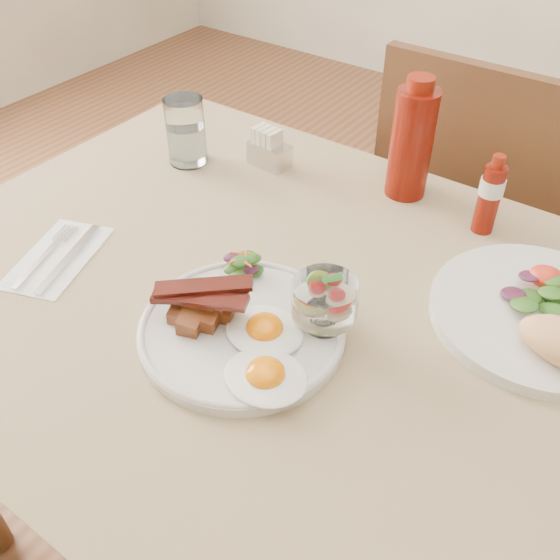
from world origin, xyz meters
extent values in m
cylinder|color=#512D19|center=(-0.59, 0.36, 0.35)|extent=(0.06, 0.06, 0.71)
cube|color=#512D19|center=(0.00, 0.00, 0.73)|extent=(1.30, 0.85, 0.04)
cube|color=#918059|center=(0.00, 0.00, 0.75)|extent=(1.33, 0.88, 0.00)
cylinder|color=#512D19|center=(-0.18, 0.57, 0.23)|extent=(0.04, 0.04, 0.45)
cylinder|color=#512D19|center=(0.18, 0.57, 0.23)|extent=(0.04, 0.04, 0.45)
cylinder|color=#512D19|center=(-0.18, 0.93, 0.23)|extent=(0.04, 0.04, 0.45)
cylinder|color=#512D19|center=(0.18, 0.93, 0.23)|extent=(0.04, 0.04, 0.45)
cube|color=#512D19|center=(0.00, 0.75, 0.47)|extent=(0.42, 0.42, 0.03)
cube|color=#512D19|center=(0.00, 0.55, 0.70)|extent=(0.42, 0.03, 0.46)
cylinder|color=silver|center=(-0.07, -0.10, 0.76)|extent=(0.28, 0.28, 0.02)
ellipsoid|color=white|center=(0.01, -0.15, 0.77)|extent=(0.13, 0.12, 0.01)
ellipsoid|color=orange|center=(0.01, -0.15, 0.78)|extent=(0.05, 0.05, 0.03)
ellipsoid|color=white|center=(-0.04, -0.09, 0.77)|extent=(0.13, 0.12, 0.01)
ellipsoid|color=orange|center=(-0.04, -0.09, 0.78)|extent=(0.05, 0.05, 0.03)
cube|color=brown|center=(-0.13, -0.11, 0.78)|extent=(0.03, 0.03, 0.03)
cube|color=brown|center=(-0.10, -0.13, 0.78)|extent=(0.03, 0.03, 0.03)
cube|color=brown|center=(-0.14, -0.14, 0.78)|extent=(0.03, 0.03, 0.02)
cube|color=brown|center=(-0.10, -0.10, 0.78)|extent=(0.03, 0.03, 0.03)
cube|color=brown|center=(-0.12, -0.14, 0.78)|extent=(0.03, 0.03, 0.03)
cube|color=brown|center=(-0.15, -0.11, 0.78)|extent=(0.03, 0.03, 0.02)
cube|color=brown|center=(-0.11, -0.11, 0.80)|extent=(0.03, 0.03, 0.03)
cube|color=brown|center=(-0.13, -0.12, 0.80)|extent=(0.03, 0.03, 0.02)
cube|color=brown|center=(-0.10, -0.10, 0.80)|extent=(0.03, 0.03, 0.03)
cube|color=#53120D|center=(-0.12, -0.11, 0.81)|extent=(0.13, 0.09, 0.01)
cube|color=#53120D|center=(-0.12, -0.12, 0.81)|extent=(0.13, 0.07, 0.01)
cube|color=#53120D|center=(-0.12, -0.11, 0.82)|extent=(0.12, 0.10, 0.01)
ellipsoid|color=#1D4913|center=(-0.14, -0.01, 0.77)|extent=(0.04, 0.03, 0.01)
ellipsoid|color=#1D4913|center=(-0.12, 0.00, 0.78)|extent=(0.03, 0.02, 0.01)
ellipsoid|color=#3D1329|center=(-0.15, 0.00, 0.78)|extent=(0.03, 0.02, 0.01)
ellipsoid|color=#1D4913|center=(-0.13, -0.03, 0.78)|extent=(0.03, 0.02, 0.01)
ellipsoid|color=#1D4913|center=(-0.14, -0.02, 0.78)|extent=(0.03, 0.02, 0.01)
ellipsoid|color=#3D1329|center=(-0.12, -0.01, 0.78)|extent=(0.03, 0.02, 0.01)
ellipsoid|color=#1D4913|center=(-0.14, 0.01, 0.79)|extent=(0.03, 0.02, 0.01)
ellipsoid|color=#1D4913|center=(-0.13, 0.00, 0.79)|extent=(0.03, 0.02, 0.01)
ellipsoid|color=#3D1329|center=(-0.15, -0.01, 0.79)|extent=(0.02, 0.02, 0.01)
ellipsoid|color=#1D4913|center=(-0.13, -0.02, 0.80)|extent=(0.03, 0.02, 0.01)
ellipsoid|color=#1D4913|center=(-0.12, -0.01, 0.80)|extent=(0.03, 0.02, 0.01)
cylinder|color=orange|center=(-0.13, -0.01, 0.80)|extent=(0.02, 0.03, 0.01)
cylinder|color=orange|center=(-0.14, 0.00, 0.80)|extent=(0.03, 0.02, 0.01)
cylinder|color=orange|center=(-0.13, -0.02, 0.80)|extent=(0.03, 0.01, 0.01)
cylinder|color=orange|center=(-0.14, -0.02, 0.80)|extent=(0.02, 0.03, 0.01)
cylinder|color=white|center=(0.02, -0.03, 0.77)|extent=(0.05, 0.05, 0.01)
cylinder|color=white|center=(0.02, -0.03, 0.79)|extent=(0.02, 0.02, 0.02)
cylinder|color=white|center=(0.02, -0.03, 0.82)|extent=(0.09, 0.09, 0.05)
cylinder|color=beige|center=(0.01, -0.03, 0.81)|extent=(0.02, 0.02, 0.01)
cylinder|color=beige|center=(0.04, -0.03, 0.81)|extent=(0.02, 0.02, 0.01)
cylinder|color=beige|center=(0.02, -0.02, 0.82)|extent=(0.02, 0.02, 0.01)
cylinder|color=#75A332|center=(0.01, -0.03, 0.83)|extent=(0.04, 0.04, 0.01)
cone|color=red|center=(0.04, -0.04, 0.84)|extent=(0.02, 0.02, 0.02)
cone|color=red|center=(0.01, -0.04, 0.84)|extent=(0.02, 0.02, 0.02)
cone|color=red|center=(0.02, -0.02, 0.84)|extent=(0.02, 0.02, 0.02)
ellipsoid|color=#2E812F|center=(0.02, -0.03, 0.85)|extent=(0.02, 0.01, 0.00)
ellipsoid|color=#2E812F|center=(0.03, -0.03, 0.86)|extent=(0.02, 0.01, 0.00)
cylinder|color=silver|center=(0.25, 0.17, 0.76)|extent=(0.30, 0.30, 0.02)
ellipsoid|color=#1D4913|center=(0.23, 0.18, 0.78)|extent=(0.06, 0.05, 0.01)
ellipsoid|color=#1D4913|center=(0.26, 0.19, 0.78)|extent=(0.05, 0.04, 0.01)
ellipsoid|color=#3D1329|center=(0.21, 0.16, 0.78)|extent=(0.05, 0.04, 0.01)
ellipsoid|color=#1D4913|center=(0.23, 0.14, 0.79)|extent=(0.05, 0.05, 0.01)
ellipsoid|color=#1D4913|center=(0.26, 0.15, 0.79)|extent=(0.04, 0.04, 0.01)
ellipsoid|color=#3D1329|center=(0.21, 0.20, 0.79)|extent=(0.04, 0.04, 0.01)
ellipsoid|color=#1D4913|center=(0.25, 0.18, 0.80)|extent=(0.05, 0.04, 0.01)
ellipsoid|color=#1D4913|center=(0.25, 0.20, 0.80)|extent=(0.04, 0.04, 0.01)
ellipsoid|color=red|center=(0.24, 0.21, 0.79)|extent=(0.05, 0.04, 0.03)
cylinder|color=#610E05|center=(-0.05, 0.35, 0.85)|extent=(0.09, 0.09, 0.19)
cylinder|color=maroon|center=(-0.05, 0.35, 0.95)|extent=(0.06, 0.06, 0.02)
cylinder|color=#610E05|center=(0.10, 0.32, 0.81)|extent=(0.05, 0.05, 0.12)
cylinder|color=beige|center=(0.10, 0.32, 0.84)|extent=(0.05, 0.05, 0.03)
cylinder|color=maroon|center=(0.10, 0.32, 0.88)|extent=(0.03, 0.03, 0.02)
cube|color=silver|center=(-0.31, 0.29, 0.77)|extent=(0.08, 0.05, 0.04)
cube|color=beige|center=(-0.33, 0.29, 0.80)|extent=(0.01, 0.04, 0.05)
cube|color=beige|center=(-0.32, 0.29, 0.80)|extent=(0.01, 0.04, 0.05)
cube|color=beige|center=(-0.31, 0.29, 0.80)|extent=(0.01, 0.04, 0.05)
cube|color=beige|center=(-0.29, 0.29, 0.80)|extent=(0.01, 0.04, 0.05)
cylinder|color=white|center=(-0.44, 0.21, 0.82)|extent=(0.07, 0.07, 0.13)
cylinder|color=silver|center=(-0.44, 0.21, 0.79)|extent=(0.06, 0.06, 0.07)
cube|color=white|center=(-0.41, -0.13, 0.75)|extent=(0.16, 0.21, 0.00)
cube|color=silver|center=(-0.39, -0.13, 0.76)|extent=(0.07, 0.17, 0.00)
cube|color=silver|center=(-0.42, -0.17, 0.76)|extent=(0.05, 0.12, 0.00)
cube|color=silver|center=(-0.45, -0.09, 0.76)|extent=(0.02, 0.04, 0.00)
cube|color=silver|center=(-0.45, -0.09, 0.76)|extent=(0.02, 0.04, 0.00)
cube|color=silver|center=(-0.44, -0.09, 0.76)|extent=(0.02, 0.04, 0.00)
cube|color=silver|center=(-0.43, -0.08, 0.76)|extent=(0.02, 0.04, 0.00)
camera|label=1|loc=(0.32, -0.55, 1.36)|focal=40.00mm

